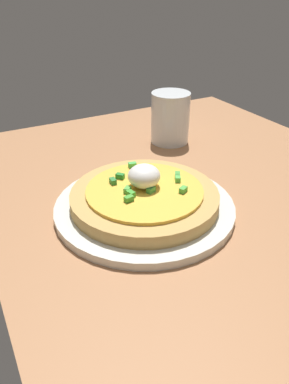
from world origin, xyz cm
name	(u,v)px	position (x,y,z in cm)	size (l,w,h in cm)	color
dining_table	(220,209)	(0.00, 0.00, 1.45)	(95.82, 69.78, 2.89)	#A9724A
plate	(144,207)	(-3.53, -11.97, 3.55)	(27.39, 27.39, 1.30)	silver
pizza	(144,195)	(-3.58, -11.95, 5.60)	(22.39, 22.39, 6.02)	tan
cup_near	(170,120)	(-25.00, 5.81, 7.70)	(8.10, 8.10, 10.61)	silver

